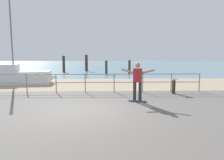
{
  "coord_description": "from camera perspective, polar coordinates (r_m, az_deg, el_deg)",
  "views": [
    {
      "loc": [
        0.81,
        -7.46,
        2.08
      ],
      "look_at": [
        1.09,
        2.0,
        0.9
      ],
      "focal_mm": 32.92,
      "sensor_mm": 36.0,
      "label": 1
    }
  ],
  "objects": [
    {
      "name": "groyne_post_1",
      "position": [
        25.8,
        -7.12,
        4.68
      ],
      "size": [
        0.35,
        0.35,
        2.04
      ],
      "primitive_type": "cylinder",
      "color": "#422D1E",
      "rests_on": "ground"
    },
    {
      "name": "railing_fence",
      "position": [
        11.31,
        -11.42,
        -0.06
      ],
      "size": [
        14.19,
        0.05,
        1.05
      ],
      "color": "slate",
      "rests_on": "ground"
    },
    {
      "name": "skateboard",
      "position": [
        9.13,
        7.01,
        -5.68
      ],
      "size": [
        0.82,
        0.43,
        0.08
      ],
      "color": "#334C8C",
      "rests_on": "ground"
    },
    {
      "name": "bollard_short",
      "position": [
        11.32,
        16.75,
        -1.96
      ],
      "size": [
        0.18,
        0.18,
        0.71
      ],
      "primitive_type": "cylinder",
      "color": "#422D1E",
      "rests_on": "ground"
    },
    {
      "name": "ground_plane",
      "position": [
        6.83,
        -8.56,
        -10.68
      ],
      "size": [
        24.0,
        10.0,
        0.04
      ],
      "primitive_type": "cube",
      "color": "#605B56",
      "rests_on": "ground"
    },
    {
      "name": "beach_strip",
      "position": [
        14.63,
        -4.85,
        -1.1
      ],
      "size": [
        24.0,
        6.0,
        0.04
      ],
      "primitive_type": "cube",
      "color": "tan",
      "rests_on": "ground"
    },
    {
      "name": "sailboat",
      "position": [
        15.97,
        -24.06,
        0.89
      ],
      "size": [
        5.02,
        1.76,
        5.73
      ],
      "color": "silver",
      "rests_on": "ground"
    },
    {
      "name": "groyne_post_3",
      "position": [
        21.97,
        4.86,
        3.58
      ],
      "size": [
        0.26,
        0.26,
        1.49
      ],
      "primitive_type": "cylinder",
      "color": "#422D1E",
      "rests_on": "ground"
    },
    {
      "name": "groyne_post_2",
      "position": [
        21.26,
        -1.59,
        3.46
      ],
      "size": [
        0.25,
        0.25,
        1.47
      ],
      "primitive_type": "cylinder",
      "color": "#422D1E",
      "rests_on": "ground"
    },
    {
      "name": "skateboarder",
      "position": [
        8.97,
        7.1,
        0.25
      ],
      "size": [
        1.41,
        0.52,
        1.65
      ],
      "color": "#26262B",
      "rests_on": "skateboard"
    },
    {
      "name": "seagull",
      "position": [
        11.26,
        16.76,
        0.22
      ],
      "size": [
        0.49,
        0.18,
        0.18
      ],
      "color": "white",
      "rests_on": "bollard_short"
    },
    {
      "name": "sea_surface",
      "position": [
        42.52,
        -2.8,
        4.27
      ],
      "size": [
        72.0,
        50.0,
        0.04
      ],
      "primitive_type": "cube",
      "color": "slate",
      "rests_on": "ground"
    },
    {
      "name": "groyne_post_0",
      "position": [
        24.52,
        -13.25,
        4.31
      ],
      "size": [
        0.31,
        0.31,
        1.94
      ],
      "primitive_type": "cylinder",
      "color": "#422D1E",
      "rests_on": "ground"
    }
  ]
}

